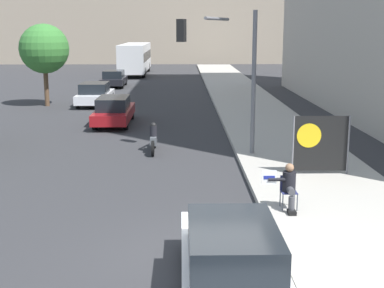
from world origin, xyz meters
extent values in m
plane|color=#303033|center=(0.00, 0.00, 0.00)|extent=(160.00, 160.00, 0.00)
cube|color=#A8A399|center=(3.70, 15.00, 0.09)|extent=(4.30, 90.00, 0.18)
cylinder|color=#474C56|center=(2.06, 2.65, 0.40)|extent=(0.03, 0.03, 0.44)
cylinder|color=#474C56|center=(2.43, 2.65, 0.40)|extent=(0.03, 0.03, 0.44)
cylinder|color=#474C56|center=(2.06, 3.02, 0.40)|extent=(0.03, 0.03, 0.44)
cylinder|color=#474C56|center=(2.43, 3.02, 0.40)|extent=(0.03, 0.03, 0.44)
cube|color=navy|center=(2.24, 2.84, 0.63)|extent=(0.40, 0.40, 0.02)
cube|color=navy|center=(2.24, 3.03, 0.83)|extent=(0.40, 0.02, 0.38)
cylinder|color=#424247|center=(2.24, 2.68, 0.73)|extent=(0.18, 0.42, 0.18)
cylinder|color=#424247|center=(2.24, 2.47, 0.40)|extent=(0.16, 0.16, 0.44)
cube|color=black|center=(2.24, 2.41, 0.23)|extent=(0.20, 0.28, 0.10)
cylinder|color=black|center=(2.24, 2.87, 0.90)|extent=(0.34, 0.34, 0.52)
sphere|color=#936B4C|center=(2.24, 2.87, 1.27)|extent=(0.22, 0.22, 0.22)
cylinder|color=black|center=(1.92, 2.79, 0.98)|extent=(0.45, 0.09, 0.09)
cube|color=white|center=(1.71, 2.79, 1.03)|extent=(0.38, 0.02, 0.38)
cube|color=navy|center=(1.71, 2.78, 1.03)|extent=(0.29, 0.01, 0.09)
cylinder|color=slate|center=(3.02, 6.20, 1.12)|extent=(0.06, 0.06, 1.88)
cylinder|color=slate|center=(4.79, 6.20, 1.12)|extent=(0.06, 0.06, 1.88)
cube|color=black|center=(3.90, 6.20, 1.17)|extent=(1.77, 0.02, 1.78)
cylinder|color=yellow|center=(3.52, 6.18, 1.44)|extent=(0.78, 0.01, 0.78)
cylinder|color=slate|center=(2.13, 9.18, 2.79)|extent=(0.16, 0.16, 5.21)
cylinder|color=slate|center=(0.81, 9.68, 5.09)|extent=(1.10, 2.67, 0.11)
cube|color=black|center=(-0.50, 10.18, 4.67)|extent=(0.39, 0.39, 0.84)
sphere|color=green|center=(-0.50, 10.18, 4.39)|extent=(0.18, 0.18, 0.18)
cube|color=white|center=(0.36, -1.45, 0.54)|extent=(1.77, 4.66, 0.53)
cube|color=black|center=(0.36, -1.64, 1.11)|extent=(1.53, 2.42, 0.63)
cylinder|color=black|center=(-0.41, -0.01, 0.32)|extent=(0.22, 0.64, 0.64)
cylinder|color=black|center=(1.14, -0.01, 0.32)|extent=(0.22, 0.64, 0.64)
cube|color=maroon|center=(-3.92, 16.52, 0.53)|extent=(1.71, 4.79, 0.51)
cube|color=black|center=(-3.92, 16.32, 1.10)|extent=(1.47, 2.49, 0.62)
cylinder|color=black|center=(-4.67, 18.00, 0.32)|extent=(0.22, 0.64, 0.64)
cylinder|color=black|center=(-3.18, 18.00, 0.32)|extent=(0.22, 0.64, 0.64)
cylinder|color=black|center=(-4.67, 15.03, 0.32)|extent=(0.22, 0.64, 0.64)
cylinder|color=black|center=(-3.18, 15.03, 0.32)|extent=(0.22, 0.64, 0.64)
cube|color=silver|center=(-5.95, 23.48, 0.54)|extent=(1.89, 4.56, 0.53)
cube|color=black|center=(-5.95, 23.29, 1.12)|extent=(1.63, 2.37, 0.63)
cylinder|color=black|center=(-6.79, 24.89, 0.32)|extent=(0.22, 0.64, 0.64)
cylinder|color=black|center=(-5.12, 24.89, 0.32)|extent=(0.22, 0.64, 0.64)
cylinder|color=black|center=(-6.79, 22.06, 0.32)|extent=(0.22, 0.64, 0.64)
cylinder|color=black|center=(-5.12, 22.06, 0.32)|extent=(0.22, 0.64, 0.64)
cube|color=black|center=(-6.10, 34.37, 0.52)|extent=(1.83, 4.42, 0.50)
cube|color=black|center=(-6.10, 34.19, 1.07)|extent=(1.57, 2.30, 0.60)
cylinder|color=black|center=(-6.91, 35.74, 0.32)|extent=(0.22, 0.64, 0.64)
cylinder|color=black|center=(-5.30, 35.74, 0.32)|extent=(0.22, 0.64, 0.64)
cylinder|color=black|center=(-6.91, 33.00, 0.32)|extent=(0.22, 0.64, 0.64)
cylinder|color=black|center=(-5.30, 33.00, 0.32)|extent=(0.22, 0.64, 0.64)
cube|color=silver|center=(-5.35, 46.83, 1.82)|extent=(2.55, 12.35, 2.75)
cube|color=black|center=(-5.35, 46.83, 1.98)|extent=(2.57, 11.73, 0.89)
cylinder|color=black|center=(-6.48, 50.65, 0.52)|extent=(0.30, 1.04, 1.04)
cylinder|color=black|center=(-4.22, 50.65, 0.52)|extent=(0.30, 1.04, 1.04)
cylinder|color=black|center=(-6.48, 43.00, 0.52)|extent=(0.30, 1.04, 1.04)
cylinder|color=black|center=(-4.22, 43.00, 0.52)|extent=(0.30, 1.04, 1.04)
cube|color=#565B60|center=(-1.61, 10.21, 0.48)|extent=(0.24, 0.89, 0.32)
cylinder|color=black|center=(-1.61, 10.16, 0.80)|extent=(0.28, 0.28, 0.51)
sphere|color=black|center=(-1.61, 10.16, 1.06)|extent=(0.24, 0.24, 0.24)
cylinder|color=black|center=(-1.61, 10.95, 0.30)|extent=(0.10, 0.60, 0.60)
cylinder|color=black|center=(-1.61, 9.47, 0.30)|extent=(0.10, 0.60, 0.60)
cylinder|color=brown|center=(-8.92, 23.15, 1.24)|extent=(0.28, 0.28, 2.48)
sphere|color=#387A33|center=(-8.92, 23.15, 3.54)|extent=(3.03, 3.03, 3.03)
camera|label=1|loc=(-0.52, -10.27, 4.74)|focal=50.00mm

